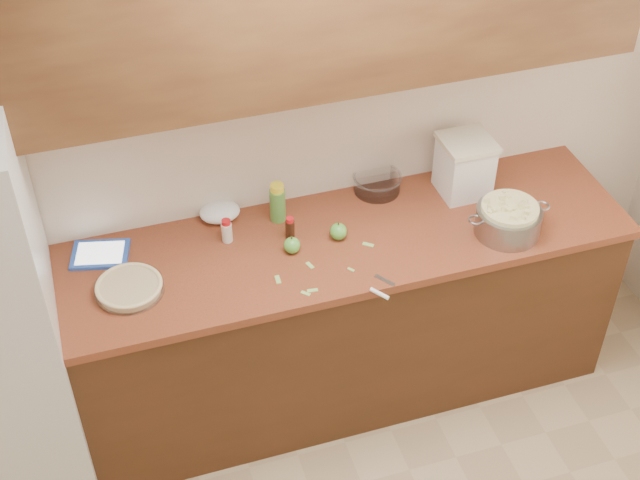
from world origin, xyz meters
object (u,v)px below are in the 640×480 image
object	(u,v)px
pie	(129,288)
tablet	(100,254)
flour_canister	(464,166)
colander	(508,220)

from	to	relation	value
pie	tablet	world-z (taller)	pie
pie	flour_canister	xyz separation A→B (m)	(1.51, 0.21, 0.12)
flour_canister	colander	bearing A→B (deg)	-78.82
pie	flour_canister	bearing A→B (deg)	7.75
pie	flour_canister	world-z (taller)	flour_canister
colander	tablet	xyz separation A→B (m)	(-1.65, 0.36, -0.06)
flour_canister	pie	bearing A→B (deg)	-172.25
pie	colander	xyz separation A→B (m)	(1.57, -0.11, 0.04)
colander	flour_canister	xyz separation A→B (m)	(-0.06, 0.32, 0.07)
flour_canister	tablet	xyz separation A→B (m)	(-1.59, 0.04, -0.13)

